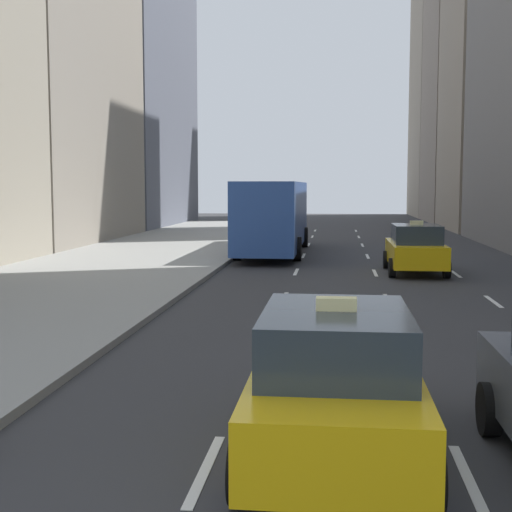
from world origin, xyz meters
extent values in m
cube|color=gray|center=(-7.00, 27.00, 0.07)|extent=(8.00, 66.00, 0.15)
cube|color=white|center=(-0.20, 8.00, 0.01)|extent=(0.12, 2.00, 0.01)
cube|color=white|center=(-0.20, 14.00, 0.01)|extent=(0.12, 2.00, 0.01)
cube|color=white|center=(-0.20, 20.00, 0.01)|extent=(0.12, 2.00, 0.01)
cube|color=white|center=(-0.20, 26.00, 0.01)|extent=(0.12, 2.00, 0.01)
cube|color=white|center=(-0.20, 32.00, 0.01)|extent=(0.12, 2.00, 0.01)
cube|color=white|center=(-0.20, 38.00, 0.01)|extent=(0.12, 2.00, 0.01)
cube|color=white|center=(-0.20, 44.00, 0.01)|extent=(0.12, 2.00, 0.01)
cube|color=white|center=(-0.20, 50.00, 0.01)|extent=(0.12, 2.00, 0.01)
cube|color=white|center=(2.60, 8.00, 0.01)|extent=(0.12, 2.00, 0.01)
cube|color=white|center=(2.60, 14.00, 0.01)|extent=(0.12, 2.00, 0.01)
cube|color=white|center=(2.60, 20.00, 0.01)|extent=(0.12, 2.00, 0.01)
cube|color=white|center=(2.60, 26.00, 0.01)|extent=(0.12, 2.00, 0.01)
cube|color=white|center=(2.60, 32.00, 0.01)|extent=(0.12, 2.00, 0.01)
cube|color=white|center=(2.60, 38.00, 0.01)|extent=(0.12, 2.00, 0.01)
cube|color=white|center=(2.60, 44.00, 0.01)|extent=(0.12, 2.00, 0.01)
cube|color=white|center=(2.60, 50.00, 0.01)|extent=(0.12, 2.00, 0.01)
cube|color=white|center=(5.40, 20.00, 0.01)|extent=(0.12, 2.00, 0.01)
cube|color=white|center=(5.40, 26.00, 0.01)|extent=(0.12, 2.00, 0.01)
cube|color=white|center=(5.40, 32.00, 0.01)|extent=(0.12, 2.00, 0.01)
cube|color=white|center=(5.40, 38.00, 0.01)|extent=(0.12, 2.00, 0.01)
cube|color=white|center=(5.40, 44.00, 0.01)|extent=(0.12, 2.00, 0.01)
cube|color=white|center=(5.40, 50.00, 0.01)|extent=(0.12, 2.00, 0.01)
cube|color=gray|center=(-14.00, 37.92, 10.63)|extent=(6.00, 15.00, 21.25)
cube|color=slate|center=(-14.00, 54.55, 14.31)|extent=(6.00, 17.50, 28.63)
cube|color=gray|center=(12.00, 63.87, 10.36)|extent=(6.00, 10.76, 20.71)
cube|color=gray|center=(12.00, 75.11, 17.46)|extent=(6.00, 11.29, 34.92)
cube|color=yellow|center=(4.00, 26.16, 0.71)|extent=(1.80, 4.40, 0.76)
cube|color=#28333D|center=(4.00, 25.90, 1.41)|extent=(1.58, 2.29, 0.64)
cube|color=#F2E599|center=(4.00, 25.90, 1.80)|extent=(0.44, 0.20, 0.14)
cylinder|color=black|center=(3.10, 27.53, 0.33)|extent=(0.22, 0.66, 0.66)
cylinder|color=black|center=(4.90, 27.53, 0.33)|extent=(0.22, 0.66, 0.66)
cylinder|color=black|center=(3.10, 24.80, 0.33)|extent=(0.22, 0.66, 0.66)
cylinder|color=black|center=(4.90, 24.80, 0.33)|extent=(0.22, 0.66, 0.66)
cube|color=yellow|center=(1.20, 8.59, 0.71)|extent=(1.80, 4.40, 0.76)
cube|color=#28333D|center=(1.20, 8.32, 1.41)|extent=(1.58, 2.29, 0.64)
cube|color=#F2E599|center=(1.20, 8.32, 1.80)|extent=(0.44, 0.20, 0.14)
cylinder|color=black|center=(0.30, 9.95, 0.33)|extent=(0.22, 0.66, 0.66)
cylinder|color=black|center=(2.10, 9.95, 0.33)|extent=(0.22, 0.66, 0.66)
cylinder|color=black|center=(0.30, 7.22, 0.33)|extent=(0.22, 0.66, 0.66)
cylinder|color=black|center=(2.10, 7.22, 0.33)|extent=(0.22, 0.66, 0.66)
cylinder|color=black|center=(3.10, 9.46, 0.33)|extent=(0.22, 0.66, 0.66)
cube|color=#2D519E|center=(-1.60, 32.95, 1.80)|extent=(2.50, 11.60, 2.90)
cube|color=#28333D|center=(-1.60, 38.70, 2.15)|extent=(2.30, 0.12, 1.40)
cube|color=#28333D|center=(-2.81, 32.95, 2.15)|extent=(0.08, 9.86, 1.10)
cube|color=yellow|center=(-1.60, 38.70, 3.05)|extent=(1.50, 0.10, 0.36)
cylinder|color=black|center=(-2.85, 36.55, 0.50)|extent=(0.30, 1.00, 1.00)
cylinder|color=black|center=(-0.35, 36.55, 0.50)|extent=(0.30, 1.00, 1.00)
cylinder|color=black|center=(-2.85, 29.76, 0.50)|extent=(0.30, 1.00, 1.00)
cylinder|color=black|center=(-0.35, 29.76, 0.50)|extent=(0.30, 1.00, 1.00)
camera|label=1|loc=(1.18, 0.62, 3.08)|focal=50.00mm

